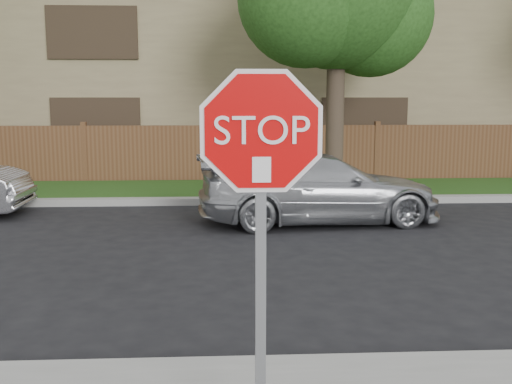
{
  "coord_description": "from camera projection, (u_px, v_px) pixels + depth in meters",
  "views": [
    {
      "loc": [
        -0.21,
        -4.97,
        2.34
      ],
      "look_at": [
        0.01,
        -0.9,
        1.7
      ],
      "focal_mm": 42.0,
      "sensor_mm": 36.0,
      "label": 1
    }
  ],
  "objects": [
    {
      "name": "apartment_building",
      "position": [
        230.0,
        64.0,
        21.5
      ],
      "size": [
        35.2,
        9.2,
        7.2
      ],
      "color": "#867653",
      "rests_on": "ground"
    },
    {
      "name": "sedan_right",
      "position": [
        319.0,
        188.0,
        11.29
      ],
      "size": [
        4.71,
        2.27,
        1.32
      ],
      "primitive_type": "imported",
      "rotation": [
        0.0,
        0.0,
        1.67
      ],
      "color": "#B0B3B8",
      "rests_on": "ground"
    },
    {
      "name": "ground",
      "position": [
        250.0,
        366.0,
        5.28
      ],
      "size": [
        90.0,
        90.0,
        0.0
      ],
      "primitive_type": "plane",
      "color": "black",
      "rests_on": "ground"
    },
    {
      "name": "stop_sign",
      "position": [
        261.0,
        186.0,
        3.53
      ],
      "size": [
        1.01,
        0.13,
        2.55
      ],
      "color": "gray",
      "rests_on": "sidewalk_near"
    },
    {
      "name": "fence",
      "position": [
        233.0,
        155.0,
        16.4
      ],
      "size": [
        70.0,
        0.12,
        1.6
      ],
      "primitive_type": "cube",
      "color": "#53321D",
      "rests_on": "ground"
    },
    {
      "name": "far_curb",
      "position": [
        235.0,
        201.0,
        13.31
      ],
      "size": [
        70.0,
        0.3,
        0.15
      ],
      "primitive_type": "cube",
      "color": "gray",
      "rests_on": "ground"
    },
    {
      "name": "grass_strip",
      "position": [
        234.0,
        190.0,
        14.94
      ],
      "size": [
        70.0,
        3.0,
        0.12
      ],
      "primitive_type": "cube",
      "color": "#1E4714",
      "rests_on": "ground"
    }
  ]
}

